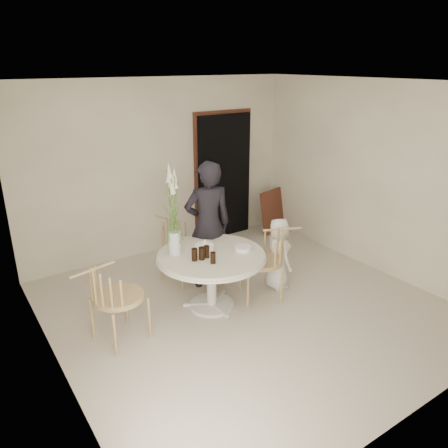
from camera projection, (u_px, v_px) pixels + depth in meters
ground at (246, 307)px, 5.51m from camera, size 4.50×4.50×0.00m
room_shell at (248, 182)px, 4.94m from camera, size 4.50×4.50×4.50m
doorway at (224, 177)px, 7.45m from camera, size 1.00×0.10×2.10m
door_trim at (223, 173)px, 7.46m from camera, size 1.12×0.03×2.22m
table at (211, 262)px, 5.31m from camera, size 1.33×1.33×0.73m
picture_frame at (272, 211)px, 7.82m from camera, size 0.60×0.31×0.76m
chair_far at (174, 240)px, 6.09m from camera, size 0.58×0.61×0.87m
chair_right at (271, 253)px, 5.56m from camera, size 0.69×0.67×0.95m
chair_left at (107, 293)px, 4.58m from camera, size 0.64×0.61×0.97m
girl at (208, 225)px, 5.78m from camera, size 0.72×0.57×1.74m
boy at (278, 254)px, 5.83m from camera, size 0.38×0.52×0.99m
birthday_cake at (204, 249)px, 5.26m from camera, size 0.23×0.23×0.16m
cola_tumbler_a at (202, 253)px, 5.08m from camera, size 0.09×0.09×0.15m
cola_tumbler_b at (213, 258)px, 4.99m from camera, size 0.08×0.08×0.13m
cola_tumbler_c at (194, 255)px, 5.05m from camera, size 0.07×0.07×0.15m
cola_tumbler_d at (207, 252)px, 5.14m from camera, size 0.09×0.09×0.15m
plate_stack at (243, 248)px, 5.34m from camera, size 0.25×0.25×0.05m
flower_vase at (173, 212)px, 5.08m from camera, size 0.15×0.15×1.12m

